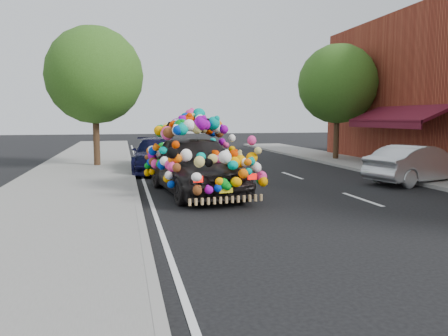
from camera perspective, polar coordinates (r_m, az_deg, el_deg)
name	(u,v)px	position (r m, az deg, el deg)	size (l,w,h in m)	color
ground	(233,205)	(11.05, 1.21, -4.91)	(100.00, 100.00, 0.00)	black
sidewalk	(52,211)	(10.83, -21.51, -5.29)	(4.00, 60.00, 0.12)	gray
kerb	(139,207)	(10.72, -11.10, -5.05)	(0.15, 60.00, 0.13)	gray
footpath_far	(432,177)	(17.47, 25.57, -1.11)	(3.00, 40.00, 0.12)	gray
lane_markings	(362,199)	(12.43, 17.55, -3.91)	(6.00, 50.00, 0.01)	silver
tree_near_sidewalk	(94,75)	(20.11, -16.58, 11.52)	(4.20, 4.20, 6.13)	#332114
tree_far_b	(338,84)	(23.17, 14.64, 10.56)	(4.00, 4.00, 5.90)	#332114
plush_art_car	(196,152)	(12.70, -3.72, 2.13)	(2.99, 5.46, 2.36)	black
navy_sedan	(156,155)	(18.13, -8.83, 1.72)	(1.92, 4.73, 1.37)	black
silver_hatchback	(418,164)	(16.08, 24.01, 0.46)	(1.36, 3.91, 1.29)	#B3B6BA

